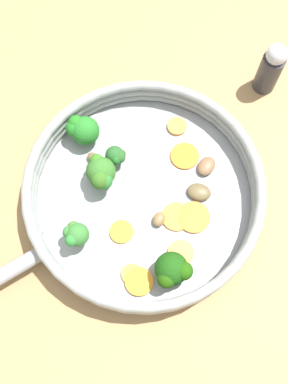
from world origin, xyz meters
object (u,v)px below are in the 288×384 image
at_px(carrot_slice_4, 139,282).
at_px(salt_shaker, 271,68).
at_px(mushroom_piece_1, 159,219).
at_px(broccoli_floret_4, 101,174).
at_px(carrot_slice_1, 176,217).
at_px(mushroom_piece_2, 206,166).
at_px(carrot_slice_0, 194,217).
at_px(carrot_slice_5, 121,232).
at_px(mushroom_piece_3, 199,194).
at_px(carrot_slice_2, 132,274).
at_px(broccoli_floret_0, 82,129).
at_px(broccoli_floret_3, 172,270).
at_px(broccoli_floret_1, 76,234).
at_px(skillet, 144,197).
at_px(carrot_slice_7, 181,253).
at_px(carrot_slice_3, 185,156).
at_px(broccoli_floret_2, 116,156).
at_px(mushroom_piece_0, 94,158).
at_px(carrot_slice_6, 177,126).

bearing_deg(carrot_slice_4, salt_shaker, -34.21).
bearing_deg(mushroom_piece_1, broccoli_floret_4, 51.89).
bearing_deg(carrot_slice_1, mushroom_piece_2, -33.09).
height_order(carrot_slice_0, carrot_slice_5, same).
xyz_separation_m(carrot_slice_0, carrot_slice_4, (-0.09, 0.08, 0.00)).
bearing_deg(mushroom_piece_3, carrot_slice_2, 137.71).
bearing_deg(carrot_slice_5, broccoli_floret_0, 19.62).
height_order(broccoli_floret_3, mushroom_piece_3, broccoli_floret_3).
bearing_deg(broccoli_floret_1, carrot_slice_1, -78.72).
distance_m(skillet, carrot_slice_0, 0.08).
bearing_deg(skillet, carrot_slice_1, -127.47).
distance_m(skillet, carrot_slice_7, 0.10).
relative_size(skillet, carrot_slice_1, 7.63).
xyz_separation_m(carrot_slice_7, broccoli_floret_3, (-0.03, 0.02, 0.03)).
distance_m(carrot_slice_3, carrot_slice_4, 0.20).
height_order(carrot_slice_1, mushroom_piece_2, mushroom_piece_2).
xyz_separation_m(carrot_slice_3, mushroom_piece_3, (-0.06, -0.02, 0.00)).
distance_m(carrot_slice_2, mushroom_piece_2, 0.20).
relative_size(carrot_slice_2, carrot_slice_4, 0.73).
distance_m(carrot_slice_7, broccoli_floret_0, 0.24).
bearing_deg(mushroom_piece_2, broccoli_floret_2, 83.68).
bearing_deg(skillet, mushroom_piece_3, -92.16).
height_order(carrot_slice_7, mushroom_piece_0, mushroom_piece_0).
bearing_deg(carrot_slice_4, mushroom_piece_2, -32.48).
xyz_separation_m(carrot_slice_1, mushroom_piece_1, (-0.00, 0.03, 0.01)).
height_order(mushroom_piece_3, salt_shaker, salt_shaker).
distance_m(broccoli_floret_2, salt_shaker, 0.28).
height_order(carrot_slice_5, mushroom_piece_1, mushroom_piece_1).
bearing_deg(broccoli_floret_3, mushroom_piece_0, 31.24).
bearing_deg(broccoli_floret_2, carrot_slice_3, -87.34).
xyz_separation_m(carrot_slice_5, carrot_slice_7, (-0.03, -0.08, 0.00)).
bearing_deg(broccoli_floret_0, carrot_slice_0, -130.10).
xyz_separation_m(carrot_slice_1, carrot_slice_7, (-0.05, -0.00, 0.00)).
relative_size(skillet, mushroom_piece_3, 9.35).
height_order(carrot_slice_1, carrot_slice_2, same).
bearing_deg(carrot_slice_0, carrot_slice_7, 157.00).
distance_m(carrot_slice_4, mushroom_piece_1, 0.09).
bearing_deg(mushroom_piece_1, mushroom_piece_3, -59.12).
distance_m(broccoli_floret_3, mushroom_piece_3, 0.13).
bearing_deg(mushroom_piece_1, broccoli_floret_1, 101.63).
bearing_deg(broccoli_floret_2, mushroom_piece_2, -96.32).
height_order(broccoli_floret_1, broccoli_floret_2, broccoli_floret_1).
height_order(carrot_slice_6, broccoli_floret_3, broccoli_floret_3).
distance_m(carrot_slice_2, broccoli_floret_2, 0.17).
relative_size(broccoli_floret_1, mushroom_piece_2, 1.44).
bearing_deg(mushroom_piece_0, carrot_slice_3, -89.92).
distance_m(broccoli_floret_1, mushroom_piece_3, 0.19).
relative_size(carrot_slice_5, carrot_slice_6, 1.14).
distance_m(broccoli_floret_4, salt_shaker, 0.32).
xyz_separation_m(skillet, broccoli_floret_1, (-0.06, 0.10, 0.04)).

